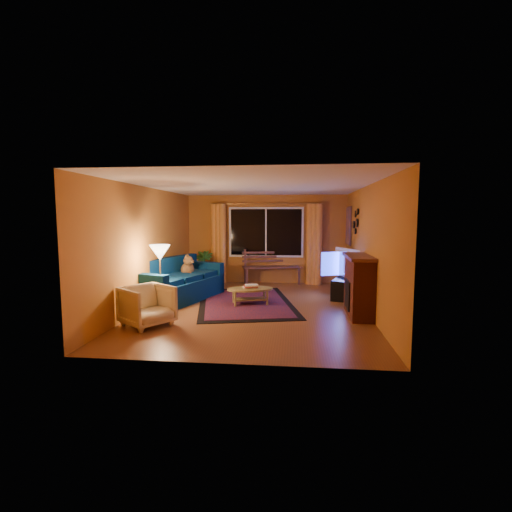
# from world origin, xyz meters

# --- Properties ---
(floor) EXTENTS (4.50, 6.00, 0.02)m
(floor) POSITION_xyz_m (0.00, 0.00, -0.01)
(floor) COLOR brown
(floor) RESTS_ON ground
(ceiling) EXTENTS (4.50, 6.00, 0.02)m
(ceiling) POSITION_xyz_m (0.00, 0.00, 2.51)
(ceiling) COLOR white
(ceiling) RESTS_ON ground
(wall_back) EXTENTS (4.50, 0.02, 2.50)m
(wall_back) POSITION_xyz_m (0.00, 3.01, 1.25)
(wall_back) COLOR #C4772B
(wall_back) RESTS_ON ground
(wall_left) EXTENTS (0.02, 6.00, 2.50)m
(wall_left) POSITION_xyz_m (-2.26, 0.00, 1.25)
(wall_left) COLOR #C4772B
(wall_left) RESTS_ON ground
(wall_right) EXTENTS (0.02, 6.00, 2.50)m
(wall_right) POSITION_xyz_m (2.26, 0.00, 1.25)
(wall_right) COLOR #C4772B
(wall_right) RESTS_ON ground
(window) EXTENTS (2.00, 0.02, 1.30)m
(window) POSITION_xyz_m (0.00, 2.94, 1.45)
(window) COLOR black
(window) RESTS_ON wall_back
(curtain_rod) EXTENTS (3.20, 0.03, 0.03)m
(curtain_rod) POSITION_xyz_m (0.00, 2.90, 2.25)
(curtain_rod) COLOR #BF8C3F
(curtain_rod) RESTS_ON wall_back
(curtain_left) EXTENTS (0.36, 0.36, 2.24)m
(curtain_left) POSITION_xyz_m (-1.35, 2.88, 1.12)
(curtain_left) COLOR #F29839
(curtain_left) RESTS_ON ground
(curtain_right) EXTENTS (0.36, 0.36, 2.24)m
(curtain_right) POSITION_xyz_m (1.35, 2.88, 1.12)
(curtain_right) COLOR #F29839
(curtain_right) RESTS_ON ground
(bench) EXTENTS (1.70, 0.88, 0.49)m
(bench) POSITION_xyz_m (0.19, 2.74, 0.24)
(bench) COLOR #512E26
(bench) RESTS_ON ground
(potted_plant) EXTENTS (0.57, 0.57, 0.95)m
(potted_plant) POSITION_xyz_m (-1.70, 2.41, 0.47)
(potted_plant) COLOR #235B1E
(potted_plant) RESTS_ON ground
(sofa) EXTENTS (1.70, 2.54, 0.95)m
(sofa) POSITION_xyz_m (-1.77, 0.48, 0.47)
(sofa) COLOR #042145
(sofa) RESTS_ON ground
(dog) EXTENTS (0.43, 0.50, 0.47)m
(dog) POSITION_xyz_m (-1.72, 1.01, 0.70)
(dog) COLOR brown
(dog) RESTS_ON sofa
(armchair) EXTENTS (1.01, 1.02, 0.77)m
(armchair) POSITION_xyz_m (-1.70, -1.48, 0.39)
(armchair) COLOR beige
(armchair) RESTS_ON ground
(floor_lamp) EXTENTS (0.24, 0.24, 1.33)m
(floor_lamp) POSITION_xyz_m (-1.78, -0.62, 0.66)
(floor_lamp) COLOR #BF8C3F
(floor_lamp) RESTS_ON ground
(rug) EXTENTS (2.62, 3.49, 0.02)m
(rug) POSITION_xyz_m (-0.25, 0.42, 0.01)
(rug) COLOR maroon
(rug) RESTS_ON ground
(coffee_table) EXTENTS (1.21, 1.21, 0.36)m
(coffee_table) POSITION_xyz_m (-0.12, 0.25, 0.18)
(coffee_table) COLOR #9A8944
(coffee_table) RESTS_ON ground
(tv_console) EXTENTS (0.69, 1.16, 0.46)m
(tv_console) POSITION_xyz_m (1.97, 1.20, 0.23)
(tv_console) COLOR black
(tv_console) RESTS_ON ground
(television) EXTENTS (0.60, 1.16, 0.69)m
(television) POSITION_xyz_m (1.97, 1.20, 0.80)
(television) COLOR black
(television) RESTS_ON tv_console
(fireplace) EXTENTS (0.40, 1.20, 1.10)m
(fireplace) POSITION_xyz_m (2.05, -0.40, 0.55)
(fireplace) COLOR maroon
(fireplace) RESTS_ON ground
(mirror_cluster) EXTENTS (0.06, 0.60, 0.56)m
(mirror_cluster) POSITION_xyz_m (2.21, 1.30, 1.80)
(mirror_cluster) COLOR black
(mirror_cluster) RESTS_ON wall_right
(painting) EXTENTS (0.04, 0.76, 0.96)m
(painting) POSITION_xyz_m (2.22, 2.45, 1.65)
(painting) COLOR #D45D24
(painting) RESTS_ON wall_right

